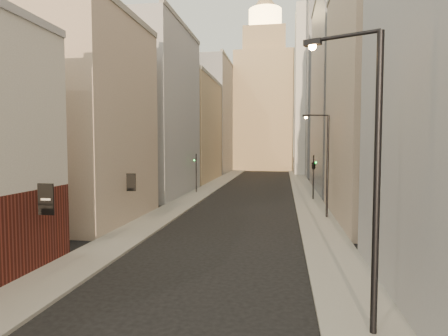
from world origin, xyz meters
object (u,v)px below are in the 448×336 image
clock_tower (265,98)px  streetlamp_near (369,164)px  white_tower (315,84)px  streetlamp_mid (325,160)px  traffic_light_right (314,165)px  traffic_light_left (196,167)px

clock_tower → streetlamp_near: 82.84m
white_tower → streetlamp_near: white_tower is taller
streetlamp_mid → traffic_light_right: (-0.11, 10.39, -1.00)m
clock_tower → streetlamp_mid: size_ratio=5.21×
white_tower → streetlamp_mid: size_ratio=4.82×
clock_tower → streetlamp_near: (7.43, -81.62, -12.08)m
clock_tower → streetlamp_near: bearing=-84.8°
traffic_light_left → traffic_light_right: size_ratio=1.00×
clock_tower → traffic_light_right: clock_tower is taller
clock_tower → traffic_light_left: size_ratio=8.98×
streetlamp_mid → traffic_light_left: 20.16m
white_tower → streetlamp_mid: white_tower is taller
traffic_light_right → streetlamp_mid: bearing=71.1°
clock_tower → white_tower: (11.00, -14.00, 0.97)m
traffic_light_right → white_tower: bearing=-113.9°
streetlamp_near → clock_tower: bearing=118.5°
streetlamp_mid → traffic_light_right: bearing=74.9°
clock_tower → streetlamp_near: size_ratio=4.62×
clock_tower → traffic_light_right: 54.25m
streetlamp_near → traffic_light_left: 36.22m
streetlamp_near → streetlamp_mid: size_ratio=1.13×
clock_tower → streetlamp_mid: bearing=-82.5°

